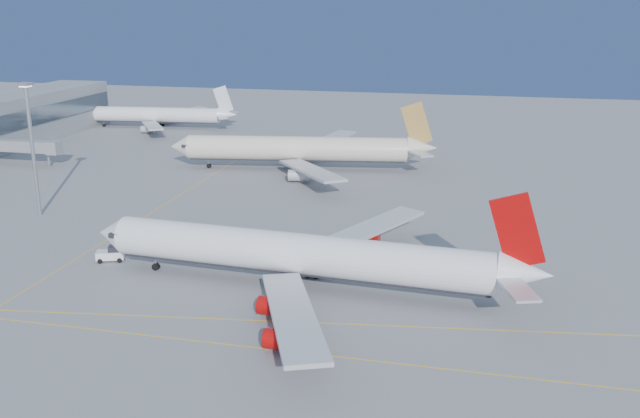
{
  "coord_description": "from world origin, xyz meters",
  "views": [
    {
      "loc": [
        27.02,
        -92.03,
        42.43
      ],
      "look_at": [
        -0.81,
        25.9,
        7.0
      ],
      "focal_mm": 40.0,
      "sensor_mm": 36.0,
      "label": 1
    }
  ],
  "objects_px": {
    "airliner_virgin": "(307,255)",
    "pushback_tug": "(111,254)",
    "airliner_etihad": "(303,149)",
    "light_mast": "(31,139)",
    "airliner_third": "(158,115)"
  },
  "relations": [
    {
      "from": "airliner_virgin",
      "to": "pushback_tug",
      "type": "bearing_deg",
      "value": 177.29
    },
    {
      "from": "airliner_etihad",
      "to": "light_mast",
      "type": "height_order",
      "value": "light_mast"
    },
    {
      "from": "pushback_tug",
      "to": "light_mast",
      "type": "relative_size",
      "value": 0.19
    },
    {
      "from": "airliner_virgin",
      "to": "airliner_etihad",
      "type": "xyz_separation_m",
      "value": [
        -20.81,
        77.44,
        0.18
      ]
    },
    {
      "from": "pushback_tug",
      "to": "light_mast",
      "type": "height_order",
      "value": "light_mast"
    },
    {
      "from": "airliner_third",
      "to": "light_mast",
      "type": "xyz_separation_m",
      "value": [
        22.44,
        -102.5,
        11.42
      ]
    },
    {
      "from": "airliner_virgin",
      "to": "airliner_etihad",
      "type": "bearing_deg",
      "value": 109.02
    },
    {
      "from": "airliner_virgin",
      "to": "light_mast",
      "type": "xyz_separation_m",
      "value": [
        -63.2,
        25.11,
        10.62
      ]
    },
    {
      "from": "airliner_third",
      "to": "light_mast",
      "type": "bearing_deg",
      "value": -83.56
    },
    {
      "from": "airliner_third",
      "to": "pushback_tug",
      "type": "distance_m",
      "value": 133.36
    },
    {
      "from": "airliner_etihad",
      "to": "pushback_tug",
      "type": "relative_size",
      "value": 13.68
    },
    {
      "from": "airliner_virgin",
      "to": "light_mast",
      "type": "relative_size",
      "value": 2.67
    },
    {
      "from": "airliner_etihad",
      "to": "airliner_third",
      "type": "relative_size",
      "value": 1.24
    },
    {
      "from": "airliner_virgin",
      "to": "airliner_third",
      "type": "xyz_separation_m",
      "value": [
        -85.63,
        127.61,
        -0.8
      ]
    },
    {
      "from": "airliner_etihad",
      "to": "airliner_virgin",
      "type": "bearing_deg",
      "value": -83.78
    }
  ]
}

